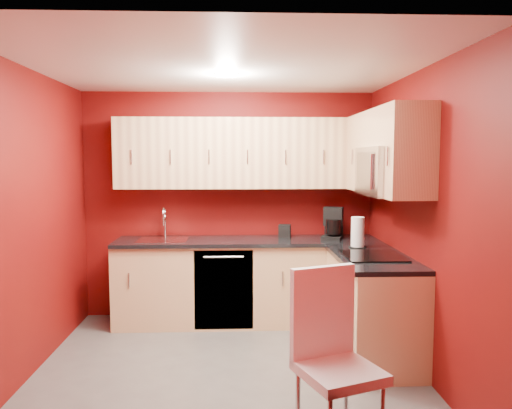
{
  "coord_description": "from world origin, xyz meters",
  "views": [
    {
      "loc": [
        0.07,
        -4.08,
        1.77
      ],
      "look_at": [
        0.26,
        0.55,
        1.34
      ],
      "focal_mm": 35.0,
      "sensor_mm": 36.0,
      "label": 1
    }
  ],
  "objects": [
    {
      "name": "floor",
      "position": [
        0.0,
        0.0,
        0.0
      ],
      "size": [
        3.2,
        3.2,
        0.0
      ],
      "primitive_type": "plane",
      "color": "#55524F",
      "rests_on": "ground"
    },
    {
      "name": "ceiling",
      "position": [
        0.0,
        0.0,
        2.5
      ],
      "size": [
        3.2,
        3.2,
        0.0
      ],
      "primitive_type": "plane",
      "rotation": [
        3.14,
        0.0,
        0.0
      ],
      "color": "white",
      "rests_on": "wall_back"
    },
    {
      "name": "wall_back",
      "position": [
        0.0,
        1.5,
        1.25
      ],
      "size": [
        3.2,
        0.0,
        3.2
      ],
      "primitive_type": "plane",
      "rotation": [
        1.57,
        0.0,
        0.0
      ],
      "color": "#5F0B09",
      "rests_on": "floor"
    },
    {
      "name": "wall_front",
      "position": [
        0.0,
        -1.5,
        1.25
      ],
      "size": [
        3.2,
        0.0,
        3.2
      ],
      "primitive_type": "plane",
      "rotation": [
        -1.57,
        0.0,
        0.0
      ],
      "color": "#5F0B09",
      "rests_on": "floor"
    },
    {
      "name": "wall_left",
      "position": [
        -1.6,
        0.0,
        1.25
      ],
      "size": [
        0.0,
        3.0,
        3.0
      ],
      "primitive_type": "plane",
      "rotation": [
        1.57,
        0.0,
        1.57
      ],
      "color": "#5F0B09",
      "rests_on": "floor"
    },
    {
      "name": "wall_right",
      "position": [
        1.6,
        0.0,
        1.25
      ],
      "size": [
        0.0,
        3.0,
        3.0
      ],
      "primitive_type": "plane",
      "rotation": [
        1.57,
        0.0,
        -1.57
      ],
      "color": "#5F0B09",
      "rests_on": "floor"
    },
    {
      "name": "base_cabinets_back",
      "position": [
        0.2,
        1.2,
        0.43
      ],
      "size": [
        2.8,
        0.6,
        0.87
      ],
      "primitive_type": "cube",
      "color": "tan",
      "rests_on": "floor"
    },
    {
      "name": "base_cabinets_right",
      "position": [
        1.3,
        0.25,
        0.43
      ],
      "size": [
        0.6,
        1.3,
        0.87
      ],
      "primitive_type": "cube",
      "color": "tan",
      "rests_on": "floor"
    },
    {
      "name": "countertop_back",
      "position": [
        0.2,
        1.19,
        0.89
      ],
      "size": [
        2.8,
        0.63,
        0.04
      ],
      "primitive_type": "cube",
      "color": "black",
      "rests_on": "base_cabinets_back"
    },
    {
      "name": "countertop_right",
      "position": [
        1.29,
        0.23,
        0.89
      ],
      "size": [
        0.63,
        1.27,
        0.04
      ],
      "primitive_type": "cube",
      "color": "black",
      "rests_on": "base_cabinets_right"
    },
    {
      "name": "upper_cabinets_back",
      "position": [
        0.2,
        1.32,
        1.83
      ],
      "size": [
        2.8,
        0.35,
        0.75
      ],
      "primitive_type": "cube",
      "color": "#DDB47D",
      "rests_on": "wall_back"
    },
    {
      "name": "upper_cabinets_right",
      "position": [
        1.42,
        0.44,
        1.89
      ],
      "size": [
        0.35,
        1.55,
        0.75
      ],
      "color": "#DDB47D",
      "rests_on": "wall_right"
    },
    {
      "name": "microwave",
      "position": [
        1.39,
        0.2,
        1.66
      ],
      "size": [
        0.42,
        0.76,
        0.42
      ],
      "color": "silver",
      "rests_on": "upper_cabinets_right"
    },
    {
      "name": "cooktop",
      "position": [
        1.28,
        0.2,
        0.92
      ],
      "size": [
        0.5,
        0.55,
        0.01
      ],
      "primitive_type": "cube",
      "color": "black",
      "rests_on": "countertop_right"
    },
    {
      "name": "sink",
      "position": [
        -0.7,
        1.2,
        0.94
      ],
      "size": [
        0.52,
        0.42,
        0.35
      ],
      "color": "silver",
      "rests_on": "countertop_back"
    },
    {
      "name": "dishwasher_front",
      "position": [
        -0.05,
        0.91,
        0.43
      ],
      "size": [
        0.6,
        0.02,
        0.82
      ],
      "primitive_type": "cube",
      "color": "black",
      "rests_on": "base_cabinets_back"
    },
    {
      "name": "downlight",
      "position": [
        0.0,
        0.3,
        2.48
      ],
      "size": [
        0.2,
        0.2,
        0.01
      ],
      "primitive_type": "cylinder",
      "color": "white",
      "rests_on": "ceiling"
    },
    {
      "name": "coffee_maker",
      "position": [
        1.11,
        1.19,
        1.08
      ],
      "size": [
        0.28,
        0.32,
        0.34
      ],
      "primitive_type": null,
      "rotation": [
        0.0,
        0.0,
        -0.36
      ],
      "color": "black",
      "rests_on": "countertop_back"
    },
    {
      "name": "napkin_holder",
      "position": [
        0.61,
        1.31,
        0.98
      ],
      "size": [
        0.15,
        0.15,
        0.14
      ],
      "primitive_type": null,
      "rotation": [
        0.0,
        0.0,
        -0.2
      ],
      "color": "black",
      "rests_on": "countertop_back"
    },
    {
      "name": "paper_towel",
      "position": [
        1.25,
        0.65,
        1.06
      ],
      "size": [
        0.18,
        0.18,
        0.3
      ],
      "primitive_type": null,
      "rotation": [
        0.0,
        0.0,
        -0.08
      ],
      "color": "silver",
      "rests_on": "countertop_right"
    },
    {
      "name": "dining_chair",
      "position": [
        0.7,
        -1.2,
        0.55
      ],
      "size": [
        0.58,
        0.59,
        1.09
      ],
      "primitive_type": null,
      "rotation": [
        0.0,
        0.0,
        0.37
      ],
      "color": "white",
      "rests_on": "floor"
    }
  ]
}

